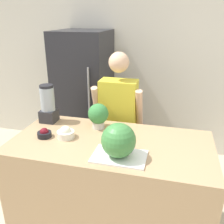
{
  "coord_description": "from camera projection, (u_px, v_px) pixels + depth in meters",
  "views": [
    {
      "loc": [
        0.48,
        -1.38,
        1.95
      ],
      "look_at": [
        0.0,
        0.46,
        1.2
      ],
      "focal_mm": 40.0,
      "sensor_mm": 36.0,
      "label": 1
    }
  ],
  "objects": [
    {
      "name": "refrigerator",
      "position": [
        84.0,
        96.0,
        3.49
      ],
      "size": [
        0.68,
        0.75,
        1.76
      ],
      "color": "#232328",
      "rests_on": "ground_plane"
    },
    {
      "name": "potted_plant",
      "position": [
        98.0,
        115.0,
        2.29
      ],
      "size": [
        0.19,
        0.19,
        0.24
      ],
      "color": "beige",
      "rests_on": "counter_island"
    },
    {
      "name": "blender",
      "position": [
        48.0,
        104.0,
        2.42
      ],
      "size": [
        0.15,
        0.15,
        0.37
      ],
      "color": "#28282D",
      "rests_on": "counter_island"
    },
    {
      "name": "bowl_cream",
      "position": [
        66.0,
        133.0,
        2.14
      ],
      "size": [
        0.15,
        0.15,
        0.11
      ],
      "color": "white",
      "rests_on": "counter_island"
    },
    {
      "name": "counter_island",
      "position": [
        111.0,
        188.0,
        2.26
      ],
      "size": [
        1.68,
        0.84,
        0.95
      ],
      "color": "tan",
      "rests_on": "ground_plane"
    },
    {
      "name": "bowl_cherries",
      "position": [
        44.0,
        134.0,
        2.16
      ],
      "size": [
        0.12,
        0.12,
        0.08
      ],
      "color": "black",
      "rests_on": "counter_island"
    },
    {
      "name": "cutting_board",
      "position": [
        119.0,
        156.0,
        1.86
      ],
      "size": [
        0.4,
        0.26,
        0.01
      ],
      "color": "white",
      "rests_on": "counter_island"
    },
    {
      "name": "watermelon",
      "position": [
        119.0,
        140.0,
        1.81
      ],
      "size": [
        0.26,
        0.26,
        0.26
      ],
      "color": "#3D7F3D",
      "rests_on": "cutting_board"
    },
    {
      "name": "person",
      "position": [
        118.0,
        124.0,
        2.74
      ],
      "size": [
        0.53,
        0.26,
        1.6
      ],
      "color": "gray",
      "rests_on": "ground_plane"
    },
    {
      "name": "wall_back",
      "position": [
        142.0,
        63.0,
        3.54
      ],
      "size": [
        8.0,
        0.06,
        2.6
      ],
      "color": "silver",
      "rests_on": "ground_plane"
    }
  ]
}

